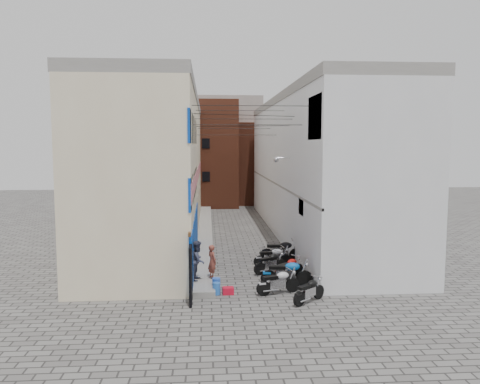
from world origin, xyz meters
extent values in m
plane|color=#565351|center=(0.00, 0.00, 0.00)|extent=(90.00, 90.00, 0.00)
cube|color=gray|center=(-2.05, 13.00, 0.12)|extent=(0.90, 26.00, 0.25)
cube|color=beige|center=(-5.00, 13.00, 4.25)|extent=(5.00, 26.00, 8.50)
cube|color=pink|center=(-2.54, 13.00, 4.00)|extent=(0.10, 26.00, 0.80)
cube|color=#0B3EA8|center=(-2.53, 4.90, 1.30)|extent=(0.12, 10.20, 2.40)
cube|color=#0B3EA8|center=(-2.55, 4.90, 5.30)|extent=(0.10, 10.20, 4.00)
cube|color=gray|center=(-5.00, 13.00, 8.75)|extent=(5.10, 26.00, 0.50)
cube|color=black|center=(-2.52, -0.40, 1.10)|extent=(0.10, 1.20, 2.20)
cube|color=silver|center=(5.00, 13.00, 4.25)|extent=(5.00, 26.00, 8.50)
cube|color=#0B3EA8|center=(2.55, 1.50, 7.00)|extent=(0.10, 2.40, 1.80)
cube|color=white|center=(2.56, 4.00, 3.00)|extent=(0.08, 1.00, 0.70)
cylinder|color=#B2B2B7|center=(2.15, 7.00, 5.20)|extent=(0.80, 0.06, 0.06)
sphere|color=#B2B2B7|center=(1.75, 7.00, 5.10)|extent=(0.28, 0.28, 0.28)
cube|color=gray|center=(5.00, 13.00, 8.75)|extent=(5.10, 26.00, 0.50)
cube|color=gray|center=(2.54, 13.00, 3.40)|extent=(0.10, 26.00, 0.12)
cube|color=brown|center=(-2.00, 28.00, 5.00)|extent=(6.00, 6.00, 10.00)
cube|color=brown|center=(3.00, 30.00, 4.00)|extent=(5.00, 6.00, 8.00)
cube|color=gray|center=(0.00, 34.00, 5.50)|extent=(8.00, 5.00, 11.00)
cube|color=black|center=(0.00, 25.20, 1.20)|extent=(2.00, 0.30, 2.40)
cylinder|color=black|center=(0.00, 2.00, 7.50)|extent=(5.20, 0.02, 0.02)
cylinder|color=black|center=(0.00, 4.00, 6.80)|extent=(5.20, 0.02, 0.02)
cylinder|color=black|center=(0.00, 6.50, 7.20)|extent=(5.20, 0.02, 0.02)
cylinder|color=black|center=(0.00, 9.00, 7.80)|extent=(5.20, 0.02, 0.02)
cylinder|color=black|center=(0.00, 12.00, 6.50)|extent=(5.20, 0.02, 0.02)
cylinder|color=black|center=(0.00, 15.00, 7.00)|extent=(5.20, 0.02, 0.02)
cylinder|color=black|center=(0.00, 5.00, 7.30)|extent=(5.65, 2.07, 0.02)
cylinder|color=black|center=(0.00, 8.00, 6.90)|extent=(5.80, 1.58, 0.02)
imported|color=brown|center=(-1.70, 1.93, 0.97)|extent=(0.55, 0.62, 1.43)
imported|color=#363A51|center=(-2.31, 1.74, 1.08)|extent=(0.79, 0.92, 1.65)
cylinder|color=blue|center=(-1.55, 0.50, 0.24)|extent=(0.40, 0.40, 0.47)
cylinder|color=blue|center=(-1.55, 0.92, 0.27)|extent=(0.40, 0.40, 0.53)
cube|color=red|center=(-1.09, 0.50, 0.14)|extent=(0.45, 0.35, 0.27)
camera|label=1|loc=(-1.87, -17.49, 5.90)|focal=35.00mm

